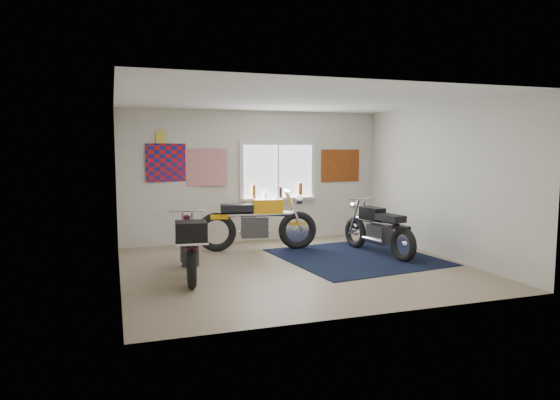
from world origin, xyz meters
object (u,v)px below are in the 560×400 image
object	(u,v)px
navy_rug	(356,257)
black_chrome_bike	(378,231)
yellow_triumph	(257,224)
maroon_tourer	(189,246)

from	to	relation	value
navy_rug	black_chrome_bike	size ratio (longest dim) A/B	1.33
black_chrome_bike	navy_rug	bearing A→B (deg)	91.70
yellow_triumph	maroon_tourer	bearing A→B (deg)	-121.52
yellow_triumph	maroon_tourer	distance (m)	2.31
black_chrome_bike	maroon_tourer	bearing A→B (deg)	91.00
navy_rug	maroon_tourer	xyz separation A→B (m)	(-3.02, -0.57, 0.49)
navy_rug	yellow_triumph	bearing A→B (deg)	141.83
black_chrome_bike	maroon_tourer	size ratio (longest dim) A/B	1.03
maroon_tourer	black_chrome_bike	bearing A→B (deg)	-73.70
navy_rug	yellow_triumph	world-z (taller)	yellow_triumph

